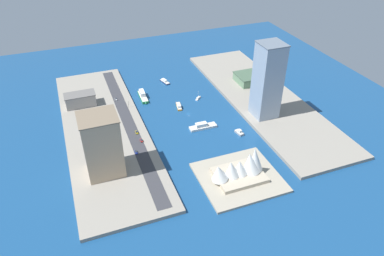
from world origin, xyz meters
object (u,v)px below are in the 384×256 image
(sailboat_small_white, at_px, (198,98))
(carpark_squat_concrete, at_px, (80,100))
(taxi_yellow_cab, at_px, (137,132))
(terminal_long_green, at_px, (250,78))
(tower_tall_glass, at_px, (268,81))
(patrol_launch_navy, at_px, (165,81))
(opera_landmark, at_px, (241,167))
(van_white, at_px, (116,99))
(water_taxi_orange, at_px, (179,106))
(ferry_white_commuter, at_px, (203,126))
(ferry_green_doubledeck, at_px, (143,96))
(pickup_red, at_px, (141,140))
(traffic_light_waterfront, at_px, (128,103))
(apartment_midrise_tan, at_px, (102,145))
(yacht_sleek_gray, at_px, (239,132))
(hatchback_blue, at_px, (136,152))

(sailboat_small_white, bearing_deg, carpark_squat_concrete, -11.99)
(taxi_yellow_cab, bearing_deg, terminal_long_green, -159.33)
(tower_tall_glass, bearing_deg, patrol_launch_navy, -57.00)
(patrol_launch_navy, xyz_separation_m, terminal_long_green, (-86.63, 38.32, 6.46))
(taxi_yellow_cab, relative_size, opera_landmark, 0.11)
(sailboat_small_white, relative_size, van_white, 2.09)
(water_taxi_orange, distance_m, van_white, 65.25)
(ferry_white_commuter, relative_size, tower_tall_glass, 0.38)
(ferry_white_commuter, height_order, taxi_yellow_cab, ferry_white_commuter)
(ferry_white_commuter, xyz_separation_m, ferry_green_doubledeck, (37.33, -74.25, 0.55))
(water_taxi_orange, xyz_separation_m, terminal_long_green, (-89.52, -19.47, 6.20))
(taxi_yellow_cab, height_order, pickup_red, taxi_yellow_cab)
(ferry_green_doubledeck, xyz_separation_m, traffic_light_waterfront, (18.92, 18.81, 4.86))
(apartment_midrise_tan, bearing_deg, water_taxi_orange, -138.61)
(pickup_red, bearing_deg, van_white, -85.10)
(yacht_sleek_gray, relative_size, van_white, 2.51)
(tower_tall_glass, height_order, traffic_light_waterfront, tower_tall_glass)
(carpark_squat_concrete, xyz_separation_m, hatchback_blue, (-32.97, 94.66, -5.49))
(carpark_squat_concrete, bearing_deg, tower_tall_glass, 153.89)
(ferry_green_doubledeck, bearing_deg, van_white, -0.35)
(terminal_long_green, bearing_deg, hatchback_blue, 28.60)
(patrol_launch_navy, height_order, carpark_squat_concrete, carpark_squat_concrete)
(sailboat_small_white, bearing_deg, ferry_white_commuter, 72.91)
(pickup_red, relative_size, traffic_light_waterfront, 0.72)
(carpark_squat_concrete, bearing_deg, yacht_sleek_gray, 142.87)
(patrol_launch_navy, relative_size, hatchback_blue, 3.45)
(yacht_sleek_gray, bearing_deg, water_taxi_orange, -60.30)
(ferry_white_commuter, bearing_deg, tower_tall_glass, 177.46)
(sailboat_small_white, bearing_deg, hatchback_blue, 40.41)
(opera_landmark, bearing_deg, carpark_squat_concrete, -56.02)
(van_white, distance_m, traffic_light_waterfront, 21.28)
(van_white, bearing_deg, water_taxi_orange, 150.79)
(yacht_sleek_gray, distance_m, traffic_light_waterfront, 112.59)
(ferry_white_commuter, bearing_deg, van_white, -48.76)
(sailboat_small_white, distance_m, van_white, 84.31)
(hatchback_blue, relative_size, opera_landmark, 0.11)
(ferry_white_commuter, xyz_separation_m, sailboat_small_white, (-15.89, -51.69, -1.06))
(ferry_white_commuter, distance_m, pickup_red, 58.68)
(water_taxi_orange, height_order, apartment_midrise_tan, apartment_midrise_tan)
(ferry_white_commuter, bearing_deg, sailboat_small_white, -107.09)
(van_white, bearing_deg, patrol_launch_navy, -156.53)
(patrol_launch_navy, height_order, yacht_sleek_gray, yacht_sleek_gray)
(ferry_white_commuter, height_order, hatchback_blue, ferry_white_commuter)
(hatchback_blue, distance_m, opera_landmark, 87.24)
(yacht_sleek_gray, distance_m, taxi_yellow_cab, 91.39)
(hatchback_blue, bearing_deg, ferry_green_doubledeck, -107.48)
(patrol_launch_navy, height_order, taxi_yellow_cab, taxi_yellow_cab)
(ferry_green_doubledeck, relative_size, apartment_midrise_tan, 0.57)
(ferry_white_commuter, xyz_separation_m, carpark_squat_concrete, (99.49, -76.20, 7.46))
(tower_tall_glass, height_order, hatchback_blue, tower_tall_glass)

